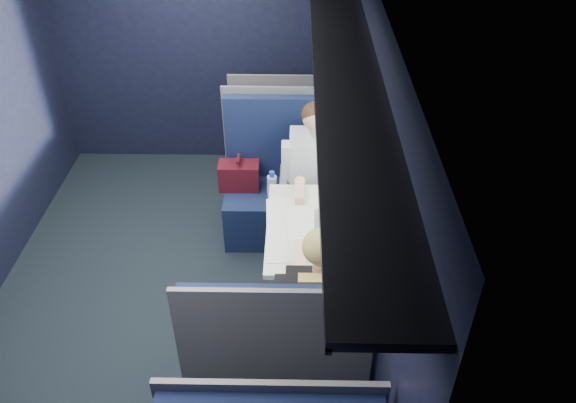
{
  "coord_description": "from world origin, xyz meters",
  "views": [
    {
      "loc": [
        0.95,
        -3.05,
        3.23
      ],
      "look_at": [
        0.9,
        0.0,
        0.95
      ],
      "focal_mm": 35.0,
      "sensor_mm": 36.0,
      "label": 1
    }
  ],
  "objects_px": {
    "seat_bay_near": "(282,190)",
    "seat_row_front": "(286,137)",
    "woman": "(319,302)",
    "laptop": "(339,217)",
    "cup": "(345,185)",
    "bottle_small": "(348,195)",
    "table": "(307,234)",
    "seat_bay_far": "(277,357)",
    "man": "(314,173)"
  },
  "relations": [
    {
      "from": "table",
      "to": "woman",
      "type": "relative_size",
      "value": 0.76
    },
    {
      "from": "seat_bay_near",
      "to": "seat_row_front",
      "type": "relative_size",
      "value": 1.09
    },
    {
      "from": "seat_bay_far",
      "to": "bottle_small",
      "type": "distance_m",
      "value": 1.28
    },
    {
      "from": "woman",
      "to": "seat_bay_near",
      "type": "bearing_deg",
      "value": 99.57
    },
    {
      "from": "seat_bay_far",
      "to": "seat_row_front",
      "type": "bearing_deg",
      "value": 90.0
    },
    {
      "from": "seat_bay_near",
      "to": "man",
      "type": "bearing_deg",
      "value": -33.29
    },
    {
      "from": "seat_row_front",
      "to": "man",
      "type": "height_order",
      "value": "man"
    },
    {
      "from": "laptop",
      "to": "bottle_small",
      "type": "height_order",
      "value": "laptop"
    },
    {
      "from": "woman",
      "to": "seat_bay_far",
      "type": "bearing_deg",
      "value": -146.18
    },
    {
      "from": "seat_bay_near",
      "to": "seat_row_front",
      "type": "bearing_deg",
      "value": 88.97
    },
    {
      "from": "table",
      "to": "man",
      "type": "xyz_separation_m",
      "value": [
        0.07,
        0.7,
        0.06
      ]
    },
    {
      "from": "seat_bay_far",
      "to": "seat_row_front",
      "type": "relative_size",
      "value": 1.09
    },
    {
      "from": "seat_bay_near",
      "to": "seat_bay_far",
      "type": "distance_m",
      "value": 1.75
    },
    {
      "from": "seat_row_front",
      "to": "bottle_small",
      "type": "height_order",
      "value": "seat_row_front"
    },
    {
      "from": "laptop",
      "to": "seat_row_front",
      "type": "bearing_deg",
      "value": 102.82
    },
    {
      "from": "bottle_small",
      "to": "table",
      "type": "bearing_deg",
      "value": -142.35
    },
    {
      "from": "bottle_small",
      "to": "seat_bay_near",
      "type": "bearing_deg",
      "value": 127.63
    },
    {
      "from": "woman",
      "to": "laptop",
      "type": "xyz_separation_m",
      "value": [
        0.15,
        0.73,
        0.08
      ]
    },
    {
      "from": "seat_bay_far",
      "to": "laptop",
      "type": "height_order",
      "value": "seat_bay_far"
    },
    {
      "from": "woman",
      "to": "man",
      "type": "bearing_deg",
      "value": 90.0
    },
    {
      "from": "table",
      "to": "bottle_small",
      "type": "xyz_separation_m",
      "value": [
        0.3,
        0.23,
        0.18
      ]
    },
    {
      "from": "seat_bay_near",
      "to": "bottle_small",
      "type": "bearing_deg",
      "value": -52.37
    },
    {
      "from": "seat_row_front",
      "to": "laptop",
      "type": "relative_size",
      "value": 3.69
    },
    {
      "from": "seat_row_front",
      "to": "cup",
      "type": "height_order",
      "value": "seat_row_front"
    },
    {
      "from": "woman",
      "to": "bottle_small",
      "type": "bearing_deg",
      "value": 76.21
    },
    {
      "from": "cup",
      "to": "table",
      "type": "bearing_deg",
      "value": -123.54
    },
    {
      "from": "man",
      "to": "seat_bay_near",
      "type": "bearing_deg",
      "value": 146.71
    },
    {
      "from": "man",
      "to": "bottle_small",
      "type": "relative_size",
      "value": 5.85
    },
    {
      "from": "man",
      "to": "laptop",
      "type": "bearing_deg",
      "value": -77.19
    },
    {
      "from": "seat_row_front",
      "to": "seat_bay_far",
      "type": "bearing_deg",
      "value": -90.0
    },
    {
      "from": "seat_bay_far",
      "to": "woman",
      "type": "distance_m",
      "value": 0.43
    },
    {
      "from": "seat_bay_far",
      "to": "bottle_small",
      "type": "relative_size",
      "value": 5.58
    },
    {
      "from": "table",
      "to": "seat_bay_far",
      "type": "xyz_separation_m",
      "value": [
        -0.18,
        -0.87,
        -0.25
      ]
    },
    {
      "from": "seat_row_front",
      "to": "woman",
      "type": "xyz_separation_m",
      "value": [
        0.25,
        -2.5,
        0.32
      ]
    },
    {
      "from": "man",
      "to": "laptop",
      "type": "distance_m",
      "value": 0.7
    },
    {
      "from": "seat_row_front",
      "to": "bottle_small",
      "type": "xyz_separation_m",
      "value": [
        0.48,
        -1.57,
        0.43
      ]
    },
    {
      "from": "seat_bay_near",
      "to": "laptop",
      "type": "relative_size",
      "value": 4.01
    },
    {
      "from": "cup",
      "to": "bottle_small",
      "type": "bearing_deg",
      "value": -88.41
    },
    {
      "from": "seat_bay_far",
      "to": "woman",
      "type": "height_order",
      "value": "woman"
    },
    {
      "from": "seat_row_front",
      "to": "laptop",
      "type": "bearing_deg",
      "value": -77.18
    },
    {
      "from": "seat_bay_near",
      "to": "seat_bay_far",
      "type": "bearing_deg",
      "value": -89.46
    },
    {
      "from": "bottle_small",
      "to": "cup",
      "type": "height_order",
      "value": "bottle_small"
    },
    {
      "from": "seat_bay_near",
      "to": "seat_row_front",
      "type": "distance_m",
      "value": 0.92
    },
    {
      "from": "bottle_small",
      "to": "cup",
      "type": "xyz_separation_m",
      "value": [
        -0.01,
        0.21,
        -0.05
      ]
    },
    {
      "from": "seat_bay_far",
      "to": "woman",
      "type": "bearing_deg",
      "value": 33.82
    },
    {
      "from": "woman",
      "to": "cup",
      "type": "xyz_separation_m",
      "value": [
        0.22,
        1.15,
        0.06
      ]
    },
    {
      "from": "man",
      "to": "table",
      "type": "bearing_deg",
      "value": -95.52
    },
    {
      "from": "laptop",
      "to": "cup",
      "type": "height_order",
      "value": "laptop"
    },
    {
      "from": "table",
      "to": "seat_row_front",
      "type": "height_order",
      "value": "seat_row_front"
    },
    {
      "from": "woman",
      "to": "seat_row_front",
      "type": "bearing_deg",
      "value": 95.7
    }
  ]
}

